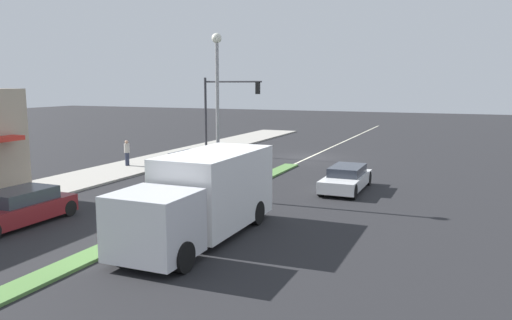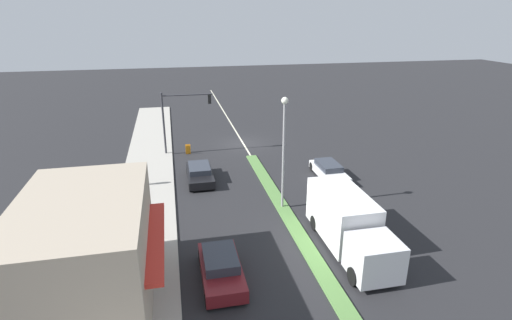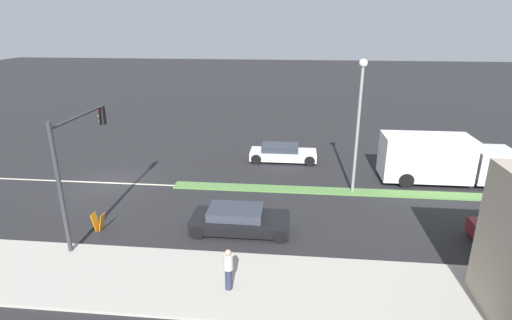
{
  "view_description": "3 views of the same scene",
  "coord_description": "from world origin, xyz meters",
  "px_view_note": "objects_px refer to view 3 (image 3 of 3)",
  "views": [
    {
      "loc": [
        -10.39,
        34.41,
        5.24
      ],
      "look_at": [
        -1.29,
        12.99,
        1.7
      ],
      "focal_mm": 35.0,
      "sensor_mm": 36.0,
      "label": 1
    },
    {
      "loc": [
        6.8,
        37.46,
        12.24
      ],
      "look_at": [
        0.95,
        10.47,
        2.06
      ],
      "focal_mm": 28.0,
      "sensor_mm": 36.0,
      "label": 2
    },
    {
      "loc": [
        21.33,
        11.01,
        9.34
      ],
      "look_at": [
        -0.98,
        8.75,
        1.44
      ],
      "focal_mm": 28.0,
      "sensor_mm": 36.0,
      "label": 3
    }
  ],
  "objects_px": {
    "delivery_truck": "(440,159)",
    "van_white": "(282,153)",
    "street_lamp": "(359,111)",
    "traffic_signal_main": "(75,155)",
    "suv_black": "(240,220)",
    "pedestrian": "(228,269)",
    "warning_aframe_sign": "(99,222)"
  },
  "relations": [
    {
      "from": "traffic_signal_main",
      "to": "street_lamp",
      "type": "relative_size",
      "value": 0.76
    },
    {
      "from": "street_lamp",
      "to": "warning_aframe_sign",
      "type": "distance_m",
      "value": 14.22
    },
    {
      "from": "pedestrian",
      "to": "warning_aframe_sign",
      "type": "bearing_deg",
      "value": -119.46
    },
    {
      "from": "warning_aframe_sign",
      "to": "van_white",
      "type": "distance_m",
      "value": 13.34
    },
    {
      "from": "pedestrian",
      "to": "suv_black",
      "type": "relative_size",
      "value": 0.36
    },
    {
      "from": "traffic_signal_main",
      "to": "pedestrian",
      "type": "xyz_separation_m",
      "value": [
        3.25,
        7.08,
        -2.93
      ]
    },
    {
      "from": "delivery_truck",
      "to": "suv_black",
      "type": "bearing_deg",
      "value": -57.16
    },
    {
      "from": "street_lamp",
      "to": "pedestrian",
      "type": "relative_size",
      "value": 4.56
    },
    {
      "from": "warning_aframe_sign",
      "to": "suv_black",
      "type": "xyz_separation_m",
      "value": [
        -0.55,
        6.56,
        0.16
      ]
    },
    {
      "from": "traffic_signal_main",
      "to": "suv_black",
      "type": "height_order",
      "value": "traffic_signal_main"
    },
    {
      "from": "delivery_truck",
      "to": "suv_black",
      "type": "height_order",
      "value": "delivery_truck"
    },
    {
      "from": "street_lamp",
      "to": "suv_black",
      "type": "relative_size",
      "value": 1.63
    },
    {
      "from": "street_lamp",
      "to": "van_white",
      "type": "bearing_deg",
      "value": -140.05
    },
    {
      "from": "van_white",
      "to": "street_lamp",
      "type": "bearing_deg",
      "value": 39.95
    },
    {
      "from": "traffic_signal_main",
      "to": "pedestrian",
      "type": "height_order",
      "value": "traffic_signal_main"
    },
    {
      "from": "street_lamp",
      "to": "delivery_truck",
      "type": "relative_size",
      "value": 0.98
    },
    {
      "from": "traffic_signal_main",
      "to": "van_white",
      "type": "distance_m",
      "value": 14.37
    },
    {
      "from": "traffic_signal_main",
      "to": "street_lamp",
      "type": "distance_m",
      "value": 14.09
    },
    {
      "from": "warning_aframe_sign",
      "to": "suv_black",
      "type": "relative_size",
      "value": 0.19
    },
    {
      "from": "pedestrian",
      "to": "delivery_truck",
      "type": "xyz_separation_m",
      "value": [
        -11.58,
        10.93,
        0.5
      ]
    },
    {
      "from": "delivery_truck",
      "to": "van_white",
      "type": "height_order",
      "value": "delivery_truck"
    },
    {
      "from": "warning_aframe_sign",
      "to": "van_white",
      "type": "bearing_deg",
      "value": 142.25
    },
    {
      "from": "traffic_signal_main",
      "to": "warning_aframe_sign",
      "type": "xyz_separation_m",
      "value": [
        -0.58,
        0.3,
        -3.47
      ]
    },
    {
      "from": "pedestrian",
      "to": "van_white",
      "type": "height_order",
      "value": "pedestrian"
    },
    {
      "from": "delivery_truck",
      "to": "suv_black",
      "type": "distance_m",
      "value": 13.3
    },
    {
      "from": "warning_aframe_sign",
      "to": "traffic_signal_main",
      "type": "bearing_deg",
      "value": -27.53
    },
    {
      "from": "traffic_signal_main",
      "to": "suv_black",
      "type": "xyz_separation_m",
      "value": [
        -1.12,
        6.86,
        -3.31
      ]
    },
    {
      "from": "street_lamp",
      "to": "pedestrian",
      "type": "xyz_separation_m",
      "value": [
        9.38,
        -5.57,
        -3.81
      ]
    },
    {
      "from": "pedestrian",
      "to": "warning_aframe_sign",
      "type": "distance_m",
      "value": 7.81
    },
    {
      "from": "pedestrian",
      "to": "suv_black",
      "type": "height_order",
      "value": "pedestrian"
    },
    {
      "from": "street_lamp",
      "to": "delivery_truck",
      "type": "xyz_separation_m",
      "value": [
        -2.2,
        5.36,
        -3.31
      ]
    },
    {
      "from": "suv_black",
      "to": "warning_aframe_sign",
      "type": "bearing_deg",
      "value": -85.25
    }
  ]
}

